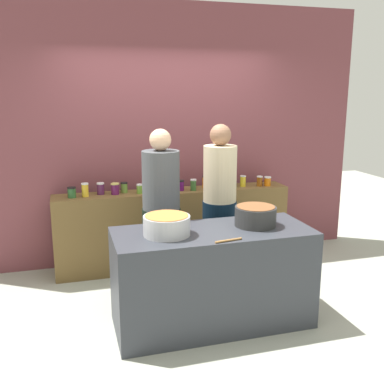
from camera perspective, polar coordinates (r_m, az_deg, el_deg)
ground at (r=4.40m, az=1.30°, el=-14.45°), size 12.00×12.00×0.00m
storefront_wall at (r=5.34m, az=-3.28°, el=7.26°), size 4.80×0.12×3.00m
display_shelf at (r=5.21m, az=-2.28°, el=-4.65°), size 2.70×0.36×0.90m
prep_table at (r=3.96m, az=2.64°, el=-10.83°), size 1.70×0.70×0.86m
preserve_jar_0 at (r=4.91m, az=-15.09°, el=-0.05°), size 0.09×0.09×0.11m
preserve_jar_1 at (r=4.92m, az=-13.49°, el=0.28°), size 0.08×0.08×0.15m
preserve_jar_2 at (r=4.99m, az=-11.59°, el=0.44°), size 0.08×0.08×0.13m
preserve_jar_3 at (r=4.96m, az=-9.79°, el=0.42°), size 0.09×0.09×0.13m
preserve_jar_4 at (r=5.04m, az=-8.66°, el=0.58°), size 0.08×0.08×0.12m
preserve_jar_5 at (r=4.97m, az=-6.70°, el=0.42°), size 0.07×0.07×0.11m
preserve_jar_6 at (r=5.01m, az=-4.00°, el=0.64°), size 0.09×0.09×0.12m
preserve_jar_7 at (r=5.09m, az=-2.68°, el=0.83°), size 0.09×0.09×0.11m
preserve_jar_8 at (r=5.08m, az=-1.47°, el=0.86°), size 0.08×0.08×0.12m
preserve_jar_9 at (r=5.08m, az=0.17°, el=0.93°), size 0.07×0.07×0.13m
preserve_jar_10 at (r=5.21m, az=1.72°, el=1.28°), size 0.07×0.07×0.14m
preserve_jar_11 at (r=5.26m, az=3.00°, el=1.20°), size 0.09×0.09×0.11m
preserve_jar_12 at (r=5.32m, az=5.25°, el=1.40°), size 0.09×0.09×0.13m
preserve_jar_13 at (r=5.33m, az=6.52°, el=1.40°), size 0.07×0.07×0.13m
preserve_jar_14 at (r=5.38m, az=8.61°, el=1.40°), size 0.07×0.07×0.12m
preserve_jar_15 at (r=5.41m, az=9.61°, el=1.38°), size 0.08×0.08×0.11m
cooking_pot_left at (r=3.67m, az=-3.25°, el=-4.25°), size 0.39×0.39×0.17m
cooking_pot_center at (r=3.95m, az=8.10°, el=-3.05°), size 0.36×0.36×0.18m
wooden_spoon at (r=3.54m, az=4.68°, el=-6.17°), size 0.23×0.05×0.02m
cook_with_tongs at (r=4.35m, az=-3.90°, el=-4.07°), size 0.37×0.37×1.67m
cook_in_cap at (r=4.58m, az=3.51°, el=-2.95°), size 0.35×0.35×1.70m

